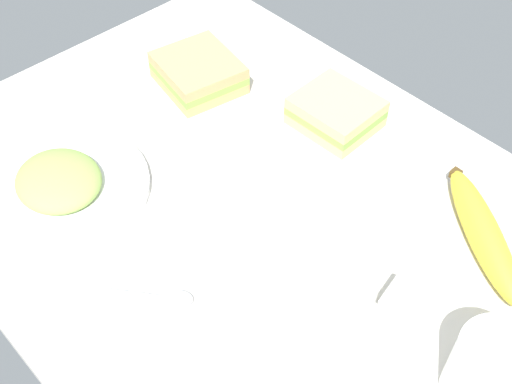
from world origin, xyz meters
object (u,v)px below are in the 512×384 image
object	(u,v)px
spoon	(161,297)
coffee_mug_milky	(342,265)
coffee_mug_black	(491,373)
sandwich_side	(198,73)
sandwich_main	(336,112)
banana	(483,233)
plate_of_food	(60,185)

from	to	relation	value
spoon	coffee_mug_milky	bearing A→B (deg)	-130.31
coffee_mug_black	sandwich_side	size ratio (longest dim) A/B	0.78
coffee_mug_black	sandwich_main	world-z (taller)	coffee_mug_black
sandwich_main	banana	world-z (taller)	sandwich_main
plate_of_food	sandwich_main	bearing A→B (deg)	-113.32
coffee_mug_black	spoon	world-z (taller)	coffee_mug_black
coffee_mug_milky	banana	xyz separation A→B (cm)	(-7.01, -17.59, -3.10)
banana	spoon	world-z (taller)	banana
plate_of_food	banana	world-z (taller)	plate_of_food
plate_of_food	sandwich_side	xyz separation A→B (cm)	(4.77, -26.95, 0.94)
coffee_mug_black	sandwich_side	distance (cm)	58.37
coffee_mug_milky	sandwich_main	world-z (taller)	coffee_mug_milky
sandwich_main	spoon	xyz separation A→B (cm)	(-6.38, 35.76, -1.82)
coffee_mug_milky	sandwich_side	bearing A→B (deg)	-17.43
coffee_mug_milky	spoon	distance (cm)	20.40
coffee_mug_milky	sandwich_main	size ratio (longest dim) A/B	1.03
plate_of_food	banana	size ratio (longest dim) A/B	1.19
coffee_mug_milky	spoon	world-z (taller)	coffee_mug_milky
sandwich_main	banana	xyz separation A→B (cm)	(-26.23, 3.02, -0.25)
coffee_mug_black	sandwich_side	bearing A→B (deg)	-10.91
plate_of_food	coffee_mug_black	distance (cm)	54.96
sandwich_side	spoon	world-z (taller)	sandwich_side
sandwich_main	banana	distance (cm)	26.41
sandwich_main	spoon	bearing A→B (deg)	100.12
coffee_mug_milky	coffee_mug_black	bearing A→B (deg)	-175.99
plate_of_food	spoon	distance (cm)	21.60
coffee_mug_milky	sandwich_main	distance (cm)	28.33
sandwich_side	spoon	distance (cm)	38.10
spoon	coffee_mug_black	bearing A→B (deg)	-152.04
plate_of_food	sandwich_main	world-z (taller)	sandwich_main
sandwich_side	spoon	size ratio (longest dim) A/B	1.42
banana	sandwich_side	bearing A→B (deg)	6.53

